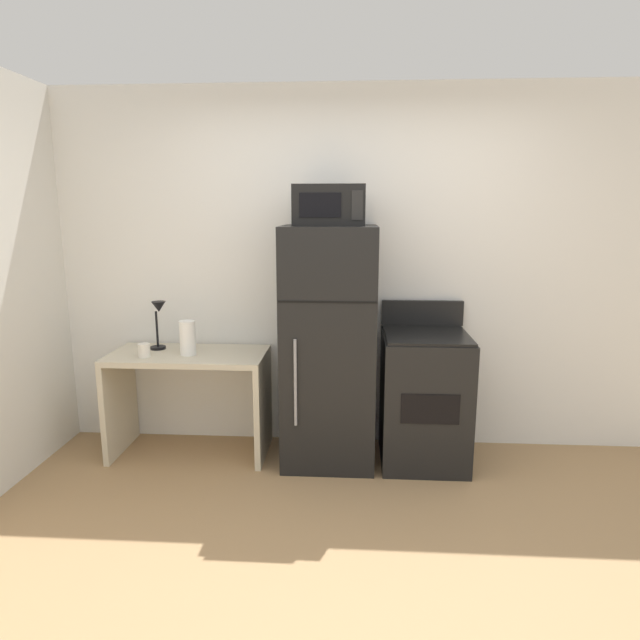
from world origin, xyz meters
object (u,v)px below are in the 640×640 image
(desk_lamp, at_px, (158,317))
(paper_towel_roll, at_px, (188,338))
(coffee_mug, at_px, (144,350))
(microwave, at_px, (329,205))
(refrigerator, at_px, (329,346))
(oven_range, at_px, (424,397))
(desk, at_px, (190,384))

(desk_lamp, bearing_deg, paper_towel_roll, -27.38)
(coffee_mug, bearing_deg, microwave, 3.64)
(coffee_mug, distance_m, paper_towel_roll, 0.30)
(refrigerator, distance_m, oven_range, 0.75)
(microwave, bearing_deg, desk_lamp, 173.91)
(desk_lamp, height_order, coffee_mug, desk_lamp)
(desk_lamp, height_order, microwave, microwave)
(coffee_mug, xyz_separation_m, oven_range, (1.93, 0.10, -0.33))
(refrigerator, bearing_deg, desk_lamp, 174.89)
(coffee_mug, height_order, oven_range, oven_range)
(desk, relative_size, paper_towel_roll, 4.57)
(paper_towel_roll, height_order, refrigerator, refrigerator)
(microwave, xyz_separation_m, oven_range, (0.66, 0.02, -1.30))
(coffee_mug, height_order, refrigerator, refrigerator)
(refrigerator, height_order, microwave, microwave)
(desk_lamp, bearing_deg, refrigerator, -5.11)
(desk_lamp, relative_size, refrigerator, 0.22)
(coffee_mug, distance_m, microwave, 1.60)
(desk, height_order, oven_range, oven_range)
(desk, relative_size, microwave, 2.38)
(desk_lamp, relative_size, microwave, 0.77)
(paper_towel_roll, height_order, oven_range, oven_range)
(refrigerator, relative_size, oven_range, 1.49)
(microwave, relative_size, oven_range, 0.42)
(desk, distance_m, paper_towel_roll, 0.35)
(desk, xyz_separation_m, coffee_mug, (-0.26, -0.13, 0.28))
(desk, xyz_separation_m, oven_range, (1.66, -0.02, -0.05))
(paper_towel_roll, xyz_separation_m, microwave, (0.98, -0.00, 0.90))
(desk, xyz_separation_m, desk_lamp, (-0.23, 0.08, 0.47))
(desk, height_order, desk_lamp, desk_lamp)
(oven_range, bearing_deg, desk, 179.18)
(desk, distance_m, microwave, 1.60)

